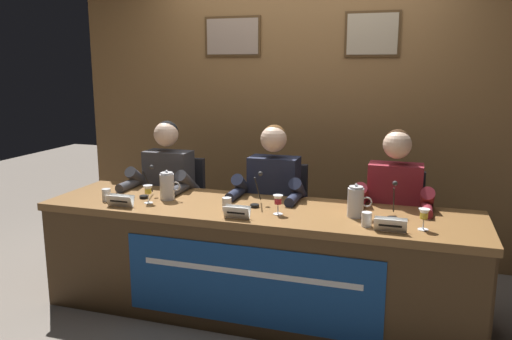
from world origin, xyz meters
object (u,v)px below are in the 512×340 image
microphone_left (146,187)px  water_cup_left (106,196)px  water_pitcher_right_side (356,202)px  conference_table (251,247)px  chair_left (177,215)px  panelist_center (271,197)px  chair_right (393,236)px  chair_center (278,225)px  nameplate_left (120,201)px  microphone_center (257,195)px  water_cup_right (367,220)px  water_pitcher_left_side (167,186)px  juice_glass_right (424,215)px  juice_glass_center (278,201)px  nameplate_right (390,225)px  juice_glass_left (148,191)px  microphone_right (393,207)px  panelist_right (393,207)px  water_cup_center (227,205)px  panelist_left (164,188)px  nameplate_center (237,212)px

microphone_left → water_cup_left: bearing=-138.9°
water_cup_left → water_pitcher_right_side: water_pitcher_right_side is taller
conference_table → water_cup_left: (-1.03, -0.06, 0.28)m
chair_left → microphone_left: (0.04, -0.54, 0.37)m
panelist_center → chair_right: 0.93m
water_cup_left → chair_center: bearing=34.9°
nameplate_left → microphone_center: microphone_center is taller
chair_left → water_pitcher_right_side: (1.51, -0.57, 0.39)m
water_cup_right → water_pitcher_left_side: water_pitcher_left_side is taller
chair_center → water_cup_right: (0.74, -0.75, 0.33)m
microphone_left → juice_glass_right: size_ratio=1.74×
water_cup_right → nameplate_left: bearing=-177.6°
panelist_center → juice_glass_center: 0.51m
nameplate_right → chair_right: bearing=90.8°
juice_glass_left → juice_glass_right: 1.78m
microphone_center → microphone_right: size_ratio=1.00×
panelist_right → chair_center: bearing=166.9°
nameplate_right → conference_table: bearing=170.4°
water_cup_right → water_cup_center: bearing=176.0°
water_cup_center → microphone_center: microphone_center is taller
microphone_left → chair_center: microphone_left is taller
microphone_left → panelist_left: bearing=96.9°
water_cup_left → nameplate_center: (1.00, -0.11, 0.00)m
nameplate_right → water_cup_right: water_cup_right is taller
water_cup_right → microphone_right: (0.14, 0.21, 0.04)m
microphone_left → nameplate_center: 0.84m
microphone_left → water_pitcher_left_side: size_ratio=1.03×
nameplate_left → water_cup_center: (0.70, 0.13, -0.00)m
juice_glass_center → nameplate_right: juice_glass_center is taller
juice_glass_left → water_pitcher_right_side: size_ratio=0.59×
nameplate_right → water_pitcher_right_side: size_ratio=0.86×
juice_glass_left → panelist_left: bearing=105.8°
chair_center → nameplate_center: chair_center is taller
conference_table → nameplate_right: nameplate_right is taller
microphone_right → conference_table: bearing=-172.0°
nameplate_left → chair_center: (0.86, 0.81, -0.33)m
microphone_center → nameplate_right: size_ratio=1.19×
panelist_right → panelist_left: bearing=180.0°
panelist_right → water_pitcher_left_side: size_ratio=5.88×
water_pitcher_right_side → microphone_right: bearing=9.0°
microphone_left → water_cup_right: 1.57m
panelist_left → chair_center: 0.93m
water_cup_right → water_pitcher_left_side: bearing=172.1°
water_pitcher_left_side → juice_glass_right: bearing=-5.4°
nameplate_center → microphone_right: (0.91, 0.30, 0.03)m
juice_glass_left → juice_glass_right: (1.78, -0.03, 0.00)m
chair_left → chair_center: same height
conference_table → chair_center: bearing=90.2°
microphone_center → panelist_right: bearing=20.0°
water_pitcher_right_side → panelist_right: bearing=60.3°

